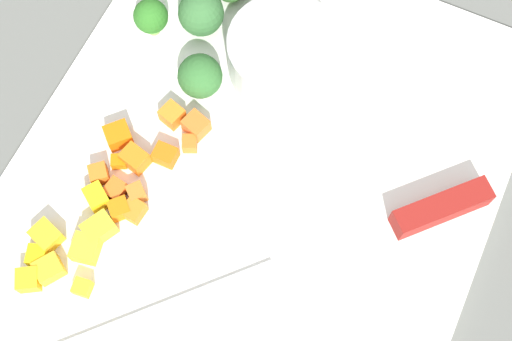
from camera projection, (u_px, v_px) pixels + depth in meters
name	position (u px, v px, depth m)	size (l,w,h in m)	color
ground_plane	(256.00, 180.00, 0.57)	(4.00, 4.00, 0.00)	slate
cutting_board	(256.00, 178.00, 0.57)	(0.43, 0.37, 0.01)	white
prep_bowl	(284.00, 54.00, 0.58)	(0.09, 0.09, 0.04)	#BCBEBD
chef_knife	(351.00, 244.00, 0.54)	(0.28, 0.27, 0.02)	silver
carrot_dice_0	(119.00, 161.00, 0.56)	(0.01, 0.01, 0.01)	orange
carrot_dice_1	(196.00, 125.00, 0.57)	(0.02, 0.02, 0.02)	orange
carrot_dice_2	(99.00, 174.00, 0.56)	(0.01, 0.01, 0.01)	orange
carrot_dice_3	(165.00, 155.00, 0.56)	(0.02, 0.01, 0.01)	orange
carrot_dice_4	(189.00, 146.00, 0.57)	(0.01, 0.01, 0.01)	orange
carrot_dice_5	(135.00, 159.00, 0.56)	(0.02, 0.02, 0.02)	orange
carrot_dice_6	(172.00, 115.00, 0.57)	(0.02, 0.02, 0.02)	orange
carrot_dice_7	(120.00, 209.00, 0.55)	(0.01, 0.02, 0.01)	orange
carrot_dice_8	(118.00, 136.00, 0.57)	(0.02, 0.02, 0.02)	orange
carrot_dice_9	(134.00, 211.00, 0.55)	(0.01, 0.02, 0.01)	orange
carrot_dice_10	(137.00, 193.00, 0.55)	(0.01, 0.01, 0.01)	orange
carrot_dice_11	(116.00, 190.00, 0.55)	(0.02, 0.01, 0.01)	orange
pepper_dice_0	(49.00, 269.00, 0.53)	(0.02, 0.02, 0.01)	yellow
pepper_dice_1	(37.00, 256.00, 0.53)	(0.02, 0.01, 0.01)	yellow
pepper_dice_2	(97.00, 198.00, 0.55)	(0.02, 0.01, 0.02)	yellow
pepper_dice_3	(99.00, 229.00, 0.54)	(0.02, 0.02, 0.02)	yellow
pepper_dice_4	(82.00, 288.00, 0.53)	(0.01, 0.01, 0.01)	yellow
pepper_dice_5	(47.00, 236.00, 0.54)	(0.02, 0.02, 0.01)	yellow
pepper_dice_6	(86.00, 249.00, 0.53)	(0.02, 0.02, 0.02)	yellow
pepper_dice_7	(29.00, 280.00, 0.53)	(0.02, 0.02, 0.01)	yellow
broccoli_floret_0	(201.00, 13.00, 0.59)	(0.04, 0.04, 0.04)	#85C25E
broccoli_floret_3	(151.00, 17.00, 0.59)	(0.03, 0.03, 0.04)	#81BF56
broccoli_floret_4	(200.00, 76.00, 0.57)	(0.04, 0.04, 0.04)	#8FC265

